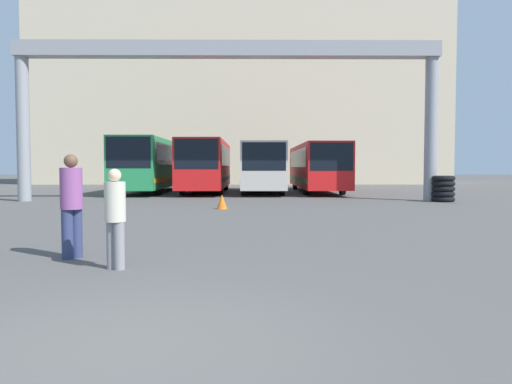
{
  "coord_description": "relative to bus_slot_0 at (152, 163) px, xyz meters",
  "views": [
    {
      "loc": [
        1.11,
        -4.31,
        1.61
      ],
      "look_at": [
        1.34,
        21.58,
        0.3
      ],
      "focal_mm": 35.0,
      "sensor_mm": 36.0,
      "label": 1
    }
  ],
  "objects": [
    {
      "name": "overhead_gantry",
      "position": [
        5.27,
        -8.54,
        4.04
      ],
      "size": [
        19.68,
        0.8,
        7.4
      ],
      "color": "gray",
      "rests_on": "ground"
    },
    {
      "name": "tire_stack",
      "position": [
        15.22,
        -9.1,
        -1.28
      ],
      "size": [
        1.04,
        1.04,
        1.2
      ],
      "color": "black",
      "rests_on": "ground"
    },
    {
      "name": "building_backdrop",
      "position": [
        5.27,
        19.27,
        6.44
      ],
      "size": [
        39.16,
        12.0,
        16.64
      ],
      "color": "beige",
      "rests_on": "ground"
    },
    {
      "name": "pedestrian_mid_left",
      "position": [
        4.24,
        -24.18,
        -1.05
      ],
      "size": [
        0.33,
        0.33,
        1.58
      ],
      "rotation": [
        0.0,
        0.0,
        2.64
      ],
      "color": "gray",
      "rests_on": "ground"
    },
    {
      "name": "traffic_cone",
      "position": [
        5.25,
        -12.98,
        -1.61
      ],
      "size": [
        0.41,
        0.41,
        0.56
      ],
      "color": "orange",
      "rests_on": "ground"
    },
    {
      "name": "bus_slot_1",
      "position": [
        3.51,
        -0.34,
        -0.06
      ],
      "size": [
        2.52,
        11.51,
        3.16
      ],
      "color": "red",
      "rests_on": "ground"
    },
    {
      "name": "bus_slot_3",
      "position": [
        10.54,
        0.07,
        -0.17
      ],
      "size": [
        2.48,
        12.32,
        2.97
      ],
      "color": "red",
      "rests_on": "ground"
    },
    {
      "name": "bus_slot_2",
      "position": [
        7.03,
        -1.06,
        -0.16
      ],
      "size": [
        2.51,
        10.07,
        2.98
      ],
      "color": "beige",
      "rests_on": "ground"
    },
    {
      "name": "pedestrian_mid_right",
      "position": [
        3.23,
        -23.25,
        -0.92
      ],
      "size": [
        0.38,
        0.38,
        1.83
      ],
      "rotation": [
        0.0,
        0.0,
        0.84
      ],
      "color": "navy",
      "rests_on": "ground"
    },
    {
      "name": "ground_plane",
      "position": [
        5.27,
        -27.66,
        -1.88
      ],
      "size": [
        200.0,
        200.0,
        0.0
      ],
      "primitive_type": "plane",
      "color": "#514F4C"
    },
    {
      "name": "bus_slot_0",
      "position": [
        0.0,
        0.0,
        0.0
      ],
      "size": [
        2.55,
        12.18,
        3.27
      ],
      "color": "#268C4C",
      "rests_on": "ground"
    }
  ]
}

